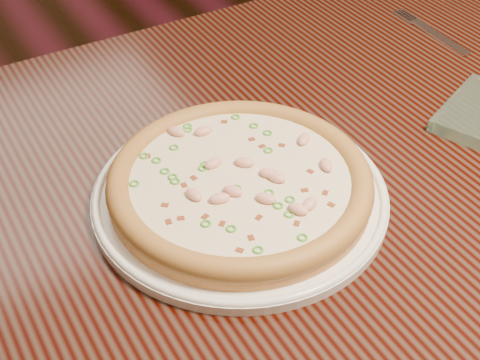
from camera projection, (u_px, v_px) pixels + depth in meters
ground at (255, 256)px, 1.75m from camera, size 9.00×9.00×0.00m
hero_table at (296, 202)px, 0.94m from camera, size 1.20×0.80×0.75m
plate at (240, 194)px, 0.79m from camera, size 0.35×0.35×0.02m
pizza at (240, 182)px, 0.78m from camera, size 0.31×0.31×0.03m
fork at (433, 33)px, 1.10m from camera, size 0.02×0.18×0.00m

